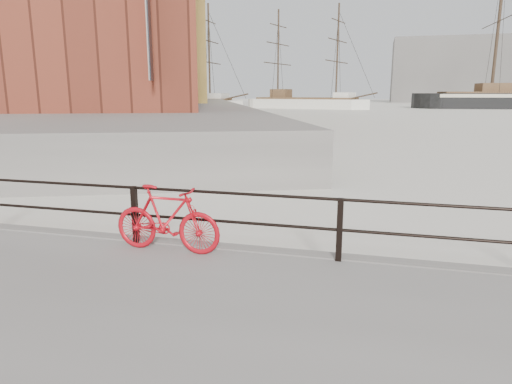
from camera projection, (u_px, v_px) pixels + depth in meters
The scene contains 13 objects.
ground at pixel (338, 278), 7.34m from camera, with size 400.00×400.00×0.00m, color white.
far_quay at pixel (154, 103), 85.11m from camera, with size 24.00×150.00×1.80m, color gray.
guardrail at pixel (340, 230), 7.02m from camera, with size 28.00×0.10×1.00m, color black, non-canonical shape.
bicycle at pixel (167, 219), 7.43m from camera, with size 1.84×0.27×1.11m, color red.
schooner_mid at pixel (306, 108), 83.64m from camera, with size 25.42×10.75×18.60m, color white, non-canonical shape.
schooner_left at pixel (182, 109), 79.90m from camera, with size 23.70×10.77×18.07m, color beige, non-canonical shape.
workboat_near at pixel (73, 123), 44.57m from camera, with size 11.17×3.72×7.00m, color black, non-canonical shape.
workboat_far at pixel (93, 118), 53.77m from camera, with size 10.48×3.62×7.00m, color black, non-canonical shape.
apartment_mustard at pixel (104, 0), 50.31m from camera, with size 22.00×15.00×22.20m, color gold.
apartment_cream at pixel (132, 31), 72.71m from camera, with size 20.00×15.00×21.20m, color beige.
apartment_grey at pixel (147, 40), 93.81m from camera, with size 22.00×15.00×23.20m, color #A5A5A0.
apartment_brick at pixel (156, 54), 116.31m from camera, with size 24.00×15.00×21.20m, color maroon.
industrial_west at pixel (449, 71), 132.69m from camera, with size 32.00×18.00×18.00m, color gray.
Camera 1 is at (0.47, -6.99, 2.92)m, focal length 32.00 mm.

